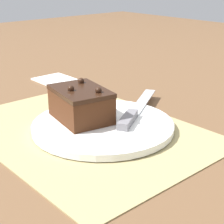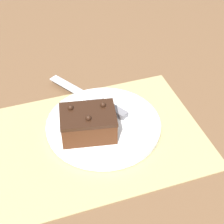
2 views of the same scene
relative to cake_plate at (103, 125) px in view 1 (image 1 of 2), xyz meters
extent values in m
plane|color=brown|center=(-0.02, -0.03, -0.01)|extent=(3.00, 3.00, 0.00)
cube|color=tan|center=(-0.02, -0.03, -0.01)|extent=(0.46, 0.34, 0.00)
cylinder|color=white|center=(0.00, 0.00, 0.00)|extent=(0.26, 0.26, 0.01)
cube|color=#472614|center=(-0.04, -0.02, 0.03)|extent=(0.13, 0.10, 0.05)
cube|color=black|center=(-0.04, -0.02, 0.06)|extent=(0.13, 0.11, 0.01)
sphere|color=black|center=(-0.07, 0.01, 0.07)|extent=(0.01, 0.01, 0.01)
sphere|color=black|center=(-0.04, -0.04, 0.07)|extent=(0.01, 0.01, 0.01)
sphere|color=black|center=(0.00, -0.01, 0.07)|extent=(0.01, 0.01, 0.01)
cube|color=slate|center=(0.03, 0.03, 0.01)|extent=(0.06, 0.08, 0.01)
cube|color=#B7BABF|center=(-0.03, 0.13, 0.01)|extent=(0.10, 0.15, 0.00)
cube|color=white|center=(-0.33, 0.12, -0.01)|extent=(0.11, 0.09, 0.01)
camera|label=1|loc=(0.48, -0.41, 0.27)|focal=60.00mm
camera|label=2|loc=(-0.18, -0.58, 0.59)|focal=60.00mm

